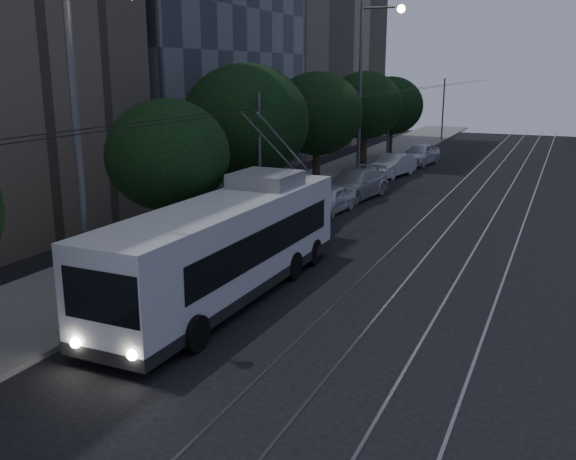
{
  "coord_description": "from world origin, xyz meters",
  "views": [
    {
      "loc": [
        6.36,
        -13.53,
        6.95
      ],
      "look_at": [
        -1.14,
        3.45,
        2.26
      ],
      "focal_mm": 40.0,
      "sensor_mm": 36.0,
      "label": 1
    }
  ],
  "objects_px": {
    "trolleybus": "(228,246)",
    "streetlamp_near": "(88,125)",
    "pickup_silver": "(276,230)",
    "streetlamp_far": "(367,78)",
    "car_white_c": "(392,166)",
    "car_white_b": "(354,184)",
    "car_white_d": "(420,154)",
    "car_white_a": "(329,199)"
  },
  "relations": [
    {
      "from": "trolleybus",
      "to": "streetlamp_far",
      "type": "distance_m",
      "value": 20.61
    },
    {
      "from": "trolleybus",
      "to": "car_white_b",
      "type": "xyz_separation_m",
      "value": [
        -1.31,
        16.51,
        -0.84
      ]
    },
    {
      "from": "car_white_a",
      "to": "streetlamp_near",
      "type": "relative_size",
      "value": 0.42
    },
    {
      "from": "car_white_d",
      "to": "streetlamp_far",
      "type": "height_order",
      "value": "streetlamp_far"
    },
    {
      "from": "car_white_b",
      "to": "streetlamp_near",
      "type": "relative_size",
      "value": 0.59
    },
    {
      "from": "car_white_b",
      "to": "streetlamp_far",
      "type": "bearing_deg",
      "value": 106.96
    },
    {
      "from": "car_white_d",
      "to": "streetlamp_far",
      "type": "bearing_deg",
      "value": -86.98
    },
    {
      "from": "pickup_silver",
      "to": "streetlamp_near",
      "type": "height_order",
      "value": "streetlamp_near"
    },
    {
      "from": "trolleybus",
      "to": "car_white_a",
      "type": "xyz_separation_m",
      "value": [
        -1.31,
        12.6,
        -0.97
      ]
    },
    {
      "from": "trolleybus",
      "to": "car_white_b",
      "type": "bearing_deg",
      "value": 95.5
    },
    {
      "from": "trolleybus",
      "to": "car_white_d",
      "type": "bearing_deg",
      "value": 92.48
    },
    {
      "from": "pickup_silver",
      "to": "car_white_a",
      "type": "distance_m",
      "value": 7.59
    },
    {
      "from": "trolleybus",
      "to": "pickup_silver",
      "type": "relative_size",
      "value": 1.82
    },
    {
      "from": "car_white_a",
      "to": "car_white_b",
      "type": "bearing_deg",
      "value": 95.0
    },
    {
      "from": "car_white_a",
      "to": "car_white_d",
      "type": "distance_m",
      "value": 18.01
    },
    {
      "from": "car_white_c",
      "to": "car_white_b",
      "type": "bearing_deg",
      "value": -77.7
    },
    {
      "from": "pickup_silver",
      "to": "streetlamp_far",
      "type": "bearing_deg",
      "value": 88.92
    },
    {
      "from": "pickup_silver",
      "to": "car_white_d",
      "type": "distance_m",
      "value": 25.57
    },
    {
      "from": "trolleybus",
      "to": "streetlamp_far",
      "type": "bearing_deg",
      "value": 96.08
    },
    {
      "from": "car_white_b",
      "to": "streetlamp_far",
      "type": "xyz_separation_m",
      "value": [
        -0.48,
        3.47,
        5.59
      ]
    },
    {
      "from": "pickup_silver",
      "to": "streetlamp_near",
      "type": "bearing_deg",
      "value": -102.51
    },
    {
      "from": "car_white_a",
      "to": "car_white_c",
      "type": "height_order",
      "value": "car_white_c"
    },
    {
      "from": "streetlamp_near",
      "to": "trolleybus",
      "type": "bearing_deg",
      "value": 64.29
    },
    {
      "from": "car_white_c",
      "to": "streetlamp_near",
      "type": "distance_m",
      "value": 28.71
    },
    {
      "from": "trolleybus",
      "to": "streetlamp_near",
      "type": "xyz_separation_m",
      "value": [
        -1.81,
        -3.76,
        3.94
      ]
    },
    {
      "from": "car_white_b",
      "to": "car_white_d",
      "type": "bearing_deg",
      "value": 97.09
    },
    {
      "from": "car_white_c",
      "to": "car_white_d",
      "type": "height_order",
      "value": "car_white_d"
    },
    {
      "from": "car_white_a",
      "to": "car_white_c",
      "type": "distance_m",
      "value": 11.93
    },
    {
      "from": "trolleybus",
      "to": "pickup_silver",
      "type": "bearing_deg",
      "value": 98.78
    },
    {
      "from": "trolleybus",
      "to": "car_white_c",
      "type": "xyz_separation_m",
      "value": [
        -1.31,
        24.54,
        -0.91
      ]
    },
    {
      "from": "car_white_c",
      "to": "streetlamp_far",
      "type": "distance_m",
      "value": 7.28
    },
    {
      "from": "car_white_b",
      "to": "car_white_d",
      "type": "distance_m",
      "value": 14.11
    },
    {
      "from": "streetlamp_far",
      "to": "streetlamp_near",
      "type": "bearing_deg",
      "value": -90.05
    },
    {
      "from": "pickup_silver",
      "to": "car_white_d",
      "type": "bearing_deg",
      "value": 84.99
    },
    {
      "from": "trolleybus",
      "to": "streetlamp_far",
      "type": "height_order",
      "value": "streetlamp_far"
    },
    {
      "from": "streetlamp_far",
      "to": "car_white_b",
      "type": "bearing_deg",
      "value": -82.16
    },
    {
      "from": "trolleybus",
      "to": "streetlamp_far",
      "type": "relative_size",
      "value": 1.12
    },
    {
      "from": "car_white_a",
      "to": "car_white_d",
      "type": "xyz_separation_m",
      "value": [
        0.5,
        18.01,
        0.12
      ]
    },
    {
      "from": "streetlamp_near",
      "to": "streetlamp_far",
      "type": "relative_size",
      "value": 0.86
    },
    {
      "from": "trolleybus",
      "to": "pickup_silver",
      "type": "height_order",
      "value": "trolleybus"
    },
    {
      "from": "pickup_silver",
      "to": "car_white_a",
      "type": "xyz_separation_m",
      "value": [
        -0.62,
        7.56,
        -0.25
      ]
    },
    {
      "from": "car_white_d",
      "to": "trolleybus",
      "type": "bearing_deg",
      "value": -80.22
    }
  ]
}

